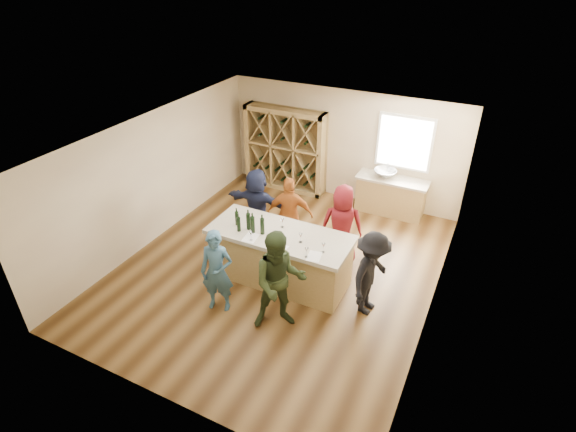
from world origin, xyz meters
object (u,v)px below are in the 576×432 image
at_px(person_near_left, 217,272).
at_px(person_near_right, 279,282).
at_px(wine_bottle_b, 239,224).
at_px(person_far_mid, 290,214).
at_px(wine_rack, 285,150).
at_px(wine_bottle_d, 253,225).
at_px(wine_bottle_e, 262,226).
at_px(tasting_counter_base, 280,258).
at_px(wine_bottle_a, 237,218).
at_px(wine_bottle_c, 248,221).
at_px(person_far_right, 342,225).
at_px(person_server, 371,274).
at_px(sink, 385,173).
at_px(person_far_left, 257,204).

bearing_deg(person_near_left, person_near_right, -11.37).
xyz_separation_m(wine_bottle_b, person_far_mid, (0.41, 1.34, -0.39)).
relative_size(wine_rack, wine_bottle_d, 6.60).
distance_m(wine_bottle_e, person_near_right, 1.29).
bearing_deg(person_near_left, wine_rack, 86.04).
relative_size(tasting_counter_base, wine_bottle_a, 9.17).
distance_m(tasting_counter_base, wine_bottle_a, 1.13).
bearing_deg(wine_bottle_a, wine_bottle_c, -5.94).
bearing_deg(person_far_right, tasting_counter_base, 33.85).
bearing_deg(wine_bottle_a, person_server, 0.35).
distance_m(wine_rack, wine_bottle_c, 3.87).
distance_m(sink, person_near_right, 4.63).
relative_size(wine_rack, sink, 4.06).
height_order(wine_bottle_a, person_server, person_server).
height_order(wine_bottle_b, person_near_right, person_near_right).
relative_size(wine_bottle_a, person_far_mid, 0.17).
bearing_deg(tasting_counter_base, person_server, -2.82).
xyz_separation_m(person_near_right, person_server, (1.26, 1.01, -0.11)).
bearing_deg(wine_bottle_a, wine_bottle_d, -13.91).
distance_m(person_near_left, person_server, 2.67).
bearing_deg(person_near_right, person_far_right, 49.95).
bearing_deg(person_server, wine_bottle_c, 99.63).
relative_size(sink, person_far_mid, 0.33).
bearing_deg(person_far_right, person_far_mid, -17.24).
height_order(wine_bottle_b, person_near_left, person_near_left).
bearing_deg(wine_bottle_b, person_near_right, -32.84).
relative_size(wine_bottle_c, person_server, 0.20).
xyz_separation_m(wine_bottle_c, person_near_left, (-0.02, -1.07, -0.44)).
distance_m(person_near_left, person_far_right, 2.72).
xyz_separation_m(tasting_counter_base, person_near_left, (-0.62, -1.20, 0.30)).
xyz_separation_m(sink, person_server, (0.79, -3.60, -0.20)).
height_order(sink, wine_bottle_e, wine_bottle_e).
xyz_separation_m(wine_bottle_a, person_far_left, (-0.28, 1.25, -0.40)).
distance_m(sink, tasting_counter_base, 3.69).
bearing_deg(person_server, wine_bottle_d, 101.51).
height_order(tasting_counter_base, person_far_left, person_far_left).
relative_size(person_server, person_far_left, 0.99).
distance_m(tasting_counter_base, person_near_left, 1.38).
xyz_separation_m(tasting_counter_base, person_far_left, (-1.15, 1.14, 0.33)).
bearing_deg(person_far_right, wine_bottle_e, 29.66).
height_order(wine_bottle_c, wine_bottle_e, wine_bottle_c).
xyz_separation_m(wine_bottle_e, person_far_left, (-0.87, 1.31, -0.42)).
distance_m(wine_bottle_b, person_near_left, 1.02).
bearing_deg(person_near_right, wine_rack, 82.68).
xyz_separation_m(wine_bottle_b, person_near_left, (0.10, -0.93, -0.42)).
distance_m(tasting_counter_base, wine_bottle_b, 1.06).
height_order(wine_bottle_a, wine_bottle_e, wine_bottle_e).
bearing_deg(tasting_counter_base, person_far_right, 53.02).
xyz_separation_m(wine_bottle_c, wine_bottle_d, (0.13, -0.07, 0.00)).
height_order(wine_bottle_d, person_far_right, person_far_right).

